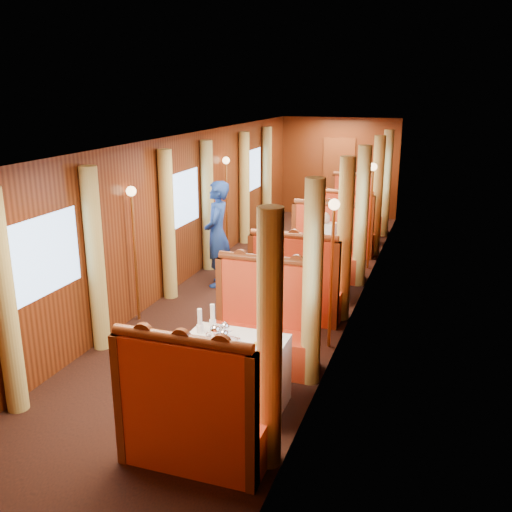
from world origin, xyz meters
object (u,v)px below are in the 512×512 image
at_px(passenger, 323,239).
at_px(tea_tray, 220,340).
at_px(banquette_far_aft, 357,213).
at_px(teapot_left, 215,336).
at_px(banquette_mid_fwd, 296,291).
at_px(table_near, 234,374).
at_px(rose_vase_far, 352,200).
at_px(steward, 217,234).
at_px(table_mid, 312,273).
at_px(teapot_right, 224,340).
at_px(banquette_near_fwd, 193,422).
at_px(rose_vase_mid, 314,241).
at_px(teapot_back, 225,332).
at_px(banquette_far_fwd, 341,234).
at_px(banquette_mid_aft, 325,254).
at_px(table_far, 350,225).
at_px(banquette_near_aft, 264,332).
at_px(fruit_plate, 257,347).

bearing_deg(passenger, tea_tray, -91.72).
relative_size(banquette_far_aft, teapot_left, 7.50).
distance_m(banquette_mid_fwd, tea_tray, 2.55).
xyz_separation_m(table_near, rose_vase_far, (0.01, 7.02, 0.55)).
distance_m(teapot_left, steward, 3.88).
distance_m(table_mid, teapot_right, 3.66).
bearing_deg(tea_tray, table_mid, 87.91).
bearing_deg(banquette_mid_fwd, banquette_near_fwd, -90.00).
bearing_deg(rose_vase_mid, banquette_near_fwd, -90.35).
relative_size(table_near, table_mid, 1.00).
bearing_deg(teapot_right, rose_vase_mid, 81.46).
height_order(table_near, teapot_back, teapot_back).
distance_m(banquette_far_fwd, teapot_left, 6.09).
bearing_deg(teapot_back, banquette_near_fwd, -68.63).
xyz_separation_m(teapot_right, rose_vase_mid, (0.08, 3.60, 0.11)).
xyz_separation_m(banquette_mid_fwd, teapot_back, (-0.11, -2.44, 0.39)).
bearing_deg(banquette_mid_fwd, banquette_mid_aft, 90.00).
height_order(banquette_far_aft, rose_vase_mid, banquette_far_aft).
bearing_deg(passenger, table_far, 90.00).
bearing_deg(teapot_back, banquette_mid_fwd, 102.66).
height_order(rose_vase_mid, rose_vase_far, same).
bearing_deg(banquette_near_aft, banquette_far_fwd, 90.00).
xyz_separation_m(banquette_near_fwd, teapot_right, (-0.06, 0.88, 0.39)).
bearing_deg(fruit_plate, banquette_mid_aft, 93.60).
xyz_separation_m(banquette_near_aft, steward, (-1.63, 2.49, 0.46)).
bearing_deg(banquette_mid_aft, banquette_far_aft, 90.00).
bearing_deg(table_near, banquette_near_fwd, -90.00).
relative_size(teapot_back, rose_vase_mid, 0.45).
bearing_deg(banquette_mid_aft, banquette_mid_fwd, -90.00).
bearing_deg(teapot_left, tea_tray, 33.60).
bearing_deg(banquette_far_fwd, passenger, -90.00).
relative_size(teapot_right, fruit_plate, 0.76).
bearing_deg(teapot_right, banquette_near_aft, 80.01).
distance_m(banquette_mid_fwd, banquette_far_fwd, 3.50).
height_order(table_near, table_mid, same).
distance_m(teapot_left, passenger, 4.37).
height_order(banquette_mid_fwd, rose_vase_far, banquette_mid_fwd).
xyz_separation_m(teapot_right, passenger, (0.06, 4.41, -0.07)).
relative_size(banquette_near_aft, banquette_mid_fwd, 1.00).
height_order(banquette_mid_fwd, table_far, banquette_mid_fwd).
height_order(banquette_near_aft, rose_vase_mid, banquette_near_aft).
distance_m(teapot_back, rose_vase_far, 6.97).
distance_m(table_mid, table_far, 3.50).
relative_size(table_mid, teapot_back, 6.50).
distance_m(banquette_far_fwd, steward, 3.00).
height_order(banquette_near_fwd, banquette_mid_aft, same).
relative_size(banquette_far_aft, rose_vase_far, 3.72).
relative_size(banquette_mid_aft, passenger, 1.76).
xyz_separation_m(banquette_near_aft, passenger, (-0.00, 3.27, 0.32)).
distance_m(banquette_near_fwd, teapot_right, 0.97).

